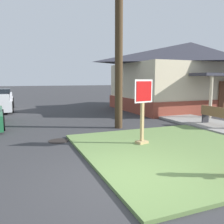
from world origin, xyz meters
TOP-DOWN VIEW (x-y plane):
  - ground_plane at (0.00, 0.00)m, footprint 160.00×160.00m
  - grass_corner_patch at (2.26, 1.42)m, footprint 5.53×5.91m
  - sidewalk_strip at (6.22, 5.72)m, footprint 2.20×17.20m
  - stop_sign at (1.58, 2.29)m, footprint 0.72×0.35m
  - manhole_cover at (-0.87, 3.91)m, footprint 0.70×0.70m
  - street_bench at (6.02, 3.61)m, footprint 0.48×1.61m
  - corner_house at (9.86, 10.04)m, footprint 10.72×8.15m

SIDE VIEW (x-z plane):
  - ground_plane at x=0.00m, z-range 0.00..0.00m
  - manhole_cover at x=-0.87m, z-range 0.00..0.02m
  - grass_corner_patch at x=2.26m, z-range 0.00..0.08m
  - sidewalk_strip at x=6.22m, z-range 0.00..0.12m
  - street_bench at x=6.02m, z-range 0.16..1.01m
  - stop_sign at x=1.58m, z-range 0.05..2.13m
  - corner_house at x=9.86m, z-range 0.06..4.91m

